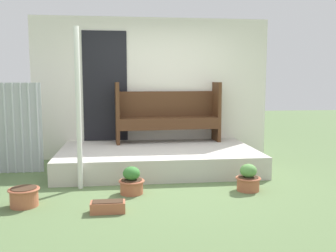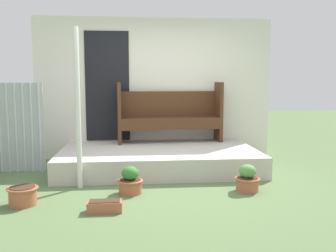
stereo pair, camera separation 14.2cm
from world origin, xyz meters
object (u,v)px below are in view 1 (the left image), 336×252
(flower_pot_left, at_px, (24,196))
(flower_pot_middle, at_px, (132,182))
(support_post, at_px, (78,109))
(flower_pot_right, at_px, (248,179))
(bench, at_px, (168,112))
(planter_box_rect, at_px, (108,207))

(flower_pot_left, height_order, flower_pot_middle, flower_pot_middle)
(support_post, bearing_deg, flower_pot_right, -9.70)
(support_post, relative_size, bench, 1.13)
(flower_pot_middle, height_order, flower_pot_right, flower_pot_right)
(support_post, relative_size, flower_pot_left, 5.99)
(support_post, height_order, flower_pot_right, support_post)
(flower_pot_right, bearing_deg, flower_pot_middle, 178.14)
(support_post, relative_size, flower_pot_middle, 6.04)
(flower_pot_right, bearing_deg, bench, 111.76)
(support_post, xyz_separation_m, flower_pot_right, (2.23, -0.38, -0.92))
(planter_box_rect, bearing_deg, bench, 69.61)
(flower_pot_middle, bearing_deg, flower_pot_right, -1.86)
(support_post, relative_size, planter_box_rect, 5.62)
(bench, relative_size, flower_pot_right, 5.31)
(bench, distance_m, flower_pot_left, 3.16)
(bench, relative_size, flower_pot_middle, 5.35)
(support_post, relative_size, flower_pot_right, 5.99)
(bench, xyz_separation_m, planter_box_rect, (-1.00, -2.68, -0.81))
(flower_pot_left, bearing_deg, planter_box_rect, -18.46)
(flower_pot_left, xyz_separation_m, flower_pot_middle, (1.26, 0.34, 0.03))
(support_post, distance_m, flower_pot_middle, 1.19)
(flower_pot_left, bearing_deg, support_post, 49.43)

